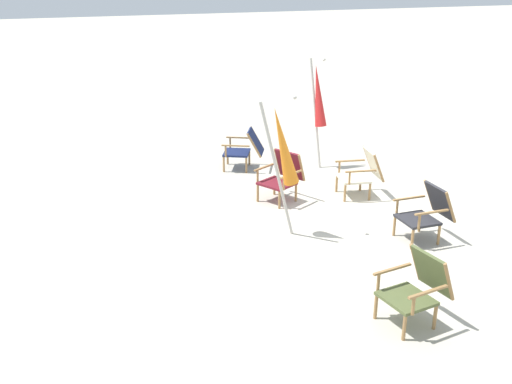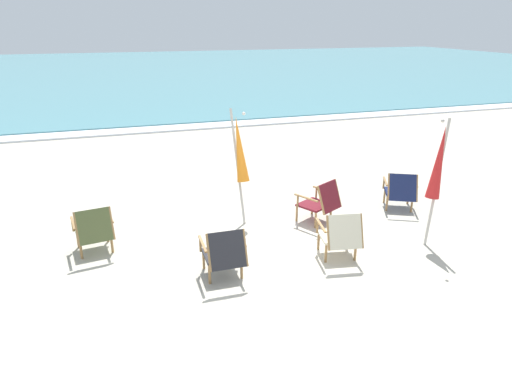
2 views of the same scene
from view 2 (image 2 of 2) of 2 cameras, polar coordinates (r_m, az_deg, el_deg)
name	(u,v)px [view 2 (image 2 of 2)]	position (r m, az deg, el deg)	size (l,w,h in m)	color
ground_plane	(271,260)	(7.16, 1.85, -8.54)	(80.00, 80.00, 0.00)	#B7AF9E
sea	(137,70)	(36.19, -14.65, 14.57)	(80.00, 40.00, 0.10)	teal
surf_band	(178,127)	(16.18, -9.79, 8.01)	(80.00, 1.10, 0.06)	white
beach_chair_back_left	(94,229)	(7.59, -19.61, -4.42)	(0.67, 0.77, 0.81)	#515B33
beach_chair_mid_center	(321,201)	(8.33, 8.14, -1.13)	(0.83, 0.87, 0.82)	maroon
beach_chair_front_left	(224,252)	(6.50, -3.99, -7.54)	(0.60, 0.71, 0.80)	#28282D
beach_chair_back_right	(341,234)	(7.11, 10.54, -5.24)	(0.68, 0.79, 0.81)	beige
beach_chair_front_right	(400,190)	(9.23, 17.61, 0.22)	(0.85, 0.93, 0.78)	#19234C
umbrella_furled_orange	(239,150)	(8.08, -2.08, 5.24)	(0.30, 0.65, 2.06)	#B7B2A8
umbrella_furled_red	(439,164)	(7.74, 21.87, 3.29)	(0.44, 0.38, 2.11)	#B7B2A8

